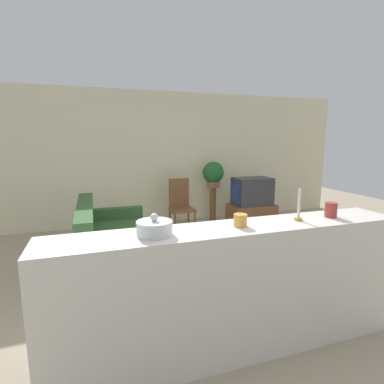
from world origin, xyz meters
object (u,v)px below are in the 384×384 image
Objects in this scene: television at (252,191)px; couch at (113,245)px; potted_plant at (213,174)px; decorative_bowl at (155,228)px; wooden_chair at (181,203)px.

couch is at bearing -160.41° from television.
potted_plant is 2.06× the size of decorative_bowl.
wooden_chair is 3.84× the size of decorative_bowl.
potted_plant is at bearing 61.79° from decorative_bowl.
wooden_chair is at bearing 70.72° from decorative_bowl.
potted_plant reaches higher than decorative_bowl.
couch is 2.81m from potted_plant.
decorative_bowl reaches higher than couch.
couch is 1.89× the size of wooden_chair.
decorative_bowl is at bearing -109.28° from wooden_chair.
potted_plant is (-0.54, 0.67, 0.29)m from television.
television is (2.70, 0.96, 0.44)m from couch.
decorative_bowl is (-1.99, -3.70, 0.08)m from potted_plant.
decorative_bowl is at bearing -85.02° from couch.
wooden_chair is 1.00m from potted_plant.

